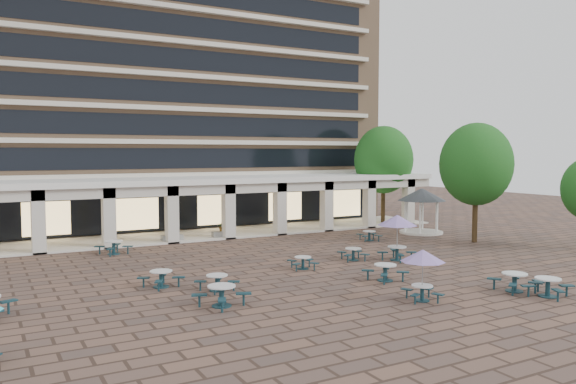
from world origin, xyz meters
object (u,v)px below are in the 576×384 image
planter_left (172,236)px  planter_right (222,231)px  gazebo (422,200)px  picnic_table_1 (222,294)px  picnic_table_2 (548,285)px

planter_left → planter_right: 3.78m
gazebo → planter_left: (-18.29, 5.11, -2.18)m
planter_left → picnic_table_1: bearing=-100.6°
picnic_table_1 → planter_left: planter_left is taller
picnic_table_2 → gazebo: gazebo is taller
picnic_table_1 → planter_right: bearing=43.7°
gazebo → picnic_table_2: bearing=-116.1°
planter_left → planter_right: (3.78, 0.00, 0.07)m
picnic_table_1 → picnic_table_2: bearing=-46.5°
picnic_table_1 → planter_left: bearing=55.4°
picnic_table_2 → planter_left: (-9.79, 22.47, -0.06)m
gazebo → planter_right: bearing=160.6°
planter_left → planter_right: bearing=0.0°
picnic_table_1 → picnic_table_2: size_ratio=1.08×
gazebo → planter_right: (-14.51, 5.11, -2.11)m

